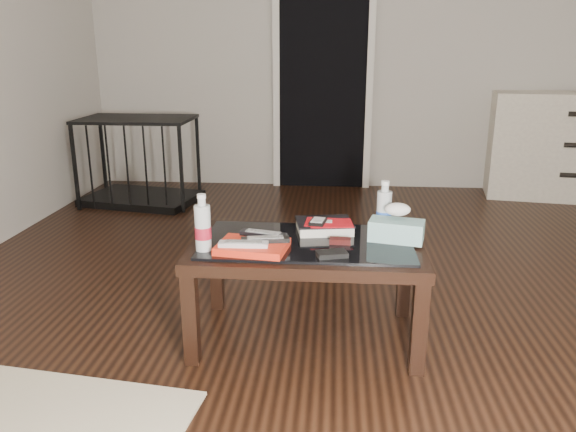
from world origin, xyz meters
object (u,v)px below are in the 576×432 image
Objects in this scene: tissue_box at (396,230)px; textbook at (324,226)px; pet_crate at (141,175)px; coffee_table at (307,255)px; water_bottle_right at (384,207)px; water_bottle_left at (203,222)px; dresser at (563,146)px.

textbook is at bearing 174.60° from tissue_box.
pet_crate is at bearing 117.94° from textbook.
water_bottle_right reaches higher than coffee_table.
water_bottle_left is (1.09, -2.35, 0.35)m from pet_crate.
dresser is at bearing 55.62° from water_bottle_right.
tissue_box is at bearing -38.12° from pet_crate.
pet_crate is at bearing 131.98° from water_bottle_right.
dresser is 5.31× the size of water_bottle_left.
dresser is 5.49× the size of tissue_box.
dresser is 3.13m from tissue_box.
water_bottle_left reaches higher than textbook.
tissue_box is (1.90, -2.16, 0.28)m from pet_crate.
textbook is (0.07, 0.14, 0.09)m from coffee_table.
textbook is 0.58m from water_bottle_left.
water_bottle_left is at bearing -158.69° from water_bottle_right.
water_bottle_left is (-0.42, -0.15, 0.18)m from coffee_table.
coffee_table is 0.18m from textbook.
water_bottle_left is (-0.49, -0.29, 0.10)m from textbook.
water_bottle_right is 1.03× the size of tissue_box.
water_bottle_right is at bearing -8.61° from textbook.
coffee_table is 0.41m from water_bottle_right.
textbook is 1.09× the size of tissue_box.
water_bottle_right is at bearing -37.37° from pet_crate.
water_bottle_left is (-2.49, -2.82, 0.13)m from dresser.
water_bottle_left is at bearing -160.46° from coffee_table.
pet_crate is 2.78m from water_bottle_right.
pet_crate reaches higher than water_bottle_left.
dresser reaches higher than water_bottle_left.
water_bottle_right is (0.27, 0.00, 0.10)m from textbook.
pet_crate is 2.61m from water_bottle_left.
tissue_box is at bearing -28.02° from textbook.
dresser is 5.31× the size of water_bottle_right.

